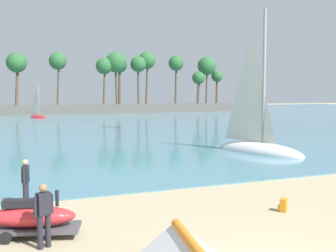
{
  "coord_description": "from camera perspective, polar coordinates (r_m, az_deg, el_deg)",
  "views": [
    {
      "loc": [
        -5.49,
        -6.52,
        3.94
      ],
      "look_at": [
        2.46,
        12.08,
        2.38
      ],
      "focal_mm": 45.02,
      "sensor_mm": 36.0,
      "label": 1
    }
  ],
  "objects": [
    {
      "name": "person_rigging_by_gear",
      "position": [
        11.36,
        -16.49,
        -11.31
      ],
      "size": [
        0.51,
        0.32,
        1.67
      ],
      "color": "#23232D",
      "rests_on": "ground"
    },
    {
      "name": "backpack_near_kite",
      "position": [
        14.81,
        15.33,
        -10.33
      ],
      "size": [
        0.37,
        0.37,
        0.44
      ],
      "color": "orange",
      "rests_on": "ground"
    },
    {
      "name": "sailboat_near_shore",
      "position": [
        71.47,
        -17.23,
        1.53
      ],
      "size": [
        3.03,
        4.09,
        5.83
      ],
      "color": "red",
      "rests_on": "sea"
    },
    {
      "name": "watercraft_on_trailer",
      "position": [
        12.43,
        -18.06,
        -11.77
      ],
      "size": [
        2.78,
        1.77,
        1.28
      ],
      "color": "#4C4C51",
      "rests_on": "ground"
    },
    {
      "name": "palm_headland",
      "position": [
        83.06,
        -17.2,
        4.41
      ],
      "size": [
        95.22,
        6.1,
        12.66
      ],
      "color": "#605B54",
      "rests_on": "ground"
    },
    {
      "name": "person_at_waterline",
      "position": [
        15.54,
        -18.72,
        -7.12
      ],
      "size": [
        0.29,
        0.53,
        1.67
      ],
      "color": "#23232D",
      "rests_on": "ground"
    },
    {
      "name": "sea",
      "position": [
        69.41,
        -18.56,
        0.96
      ],
      "size": [
        220.0,
        107.13,
        0.06
      ],
      "primitive_type": "cube",
      "color": "teal",
      "rests_on": "ground"
    },
    {
      "name": "sailboat_mid_bay",
      "position": [
        28.55,
        11.95,
        -1.67
      ],
      "size": [
        3.88,
        7.18,
        9.97
      ],
      "color": "white",
      "rests_on": "sea"
    }
  ]
}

